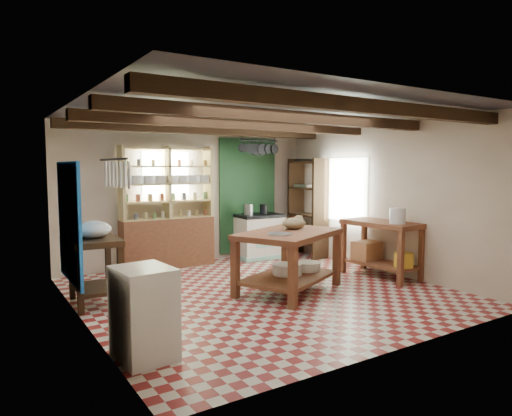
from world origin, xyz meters
TOP-DOWN VIEW (x-y plane):
  - floor at (0.00, 0.00)m, footprint 5.00×5.00m
  - ceiling at (0.00, 0.00)m, footprint 5.00×5.00m
  - wall_back at (0.00, 2.50)m, footprint 5.00×0.04m
  - wall_front at (0.00, -2.50)m, footprint 5.00×0.04m
  - wall_left at (-2.50, 0.00)m, footprint 0.04×5.00m
  - wall_right at (2.50, 0.00)m, footprint 0.04×5.00m
  - ceiling_beams at (0.00, 0.00)m, footprint 5.00×3.80m
  - blue_wall_patch at (-2.47, 0.90)m, footprint 0.04×1.40m
  - green_wall_patch at (1.25, 2.47)m, footprint 1.30×0.04m
  - window_back at (-0.50, 2.48)m, footprint 0.90×0.02m
  - window_right at (2.48, 1.00)m, footprint 0.02×1.30m
  - utensil_rail at (-2.44, -1.20)m, footprint 0.06×0.90m
  - pot_rack at (1.25, 2.05)m, footprint 0.86×0.12m
  - shelving_unit at (-0.55, 2.31)m, footprint 1.70×0.34m
  - tall_rack at (2.28, 1.80)m, footprint 0.40×0.86m
  - work_table at (0.35, -0.17)m, footprint 1.87×1.61m
  - stove at (1.33, 2.15)m, footprint 0.93×0.65m
  - prep_table at (-2.20, 0.72)m, footprint 0.65×0.91m
  - white_cabinet at (-2.22, -1.33)m, footprint 0.54×0.63m
  - right_counter at (2.18, -0.27)m, footprint 0.73×1.34m
  - cat at (0.56, -0.01)m, footprint 0.49×0.46m
  - steel_tray at (0.05, -0.36)m, footprint 0.45×0.45m
  - basin_large at (0.37, -0.10)m, footprint 0.58×0.58m
  - basin_small at (0.80, -0.07)m, footprint 0.50×0.50m
  - kettle_left at (1.08, 2.16)m, footprint 0.19×0.19m
  - kettle_right at (1.43, 2.15)m, footprint 0.16×0.16m
  - enamel_bowl at (-2.20, 0.72)m, footprint 0.47×0.47m
  - white_bucket at (2.15, -0.62)m, footprint 0.27×0.27m
  - wicker_basket at (2.16, 0.03)m, footprint 0.46×0.38m
  - yellow_tub at (2.21, -0.72)m, footprint 0.32×0.32m

SIDE VIEW (x-z plane):
  - floor at x=0.00m, z-range -0.02..0.00m
  - basin_small at x=0.80m, z-range 0.24..0.37m
  - basin_large at x=0.37m, z-range 0.24..0.39m
  - yellow_tub at x=2.21m, z-range 0.25..0.47m
  - wicker_basket at x=2.16m, z-range 0.25..0.55m
  - white_cabinet at x=-2.22m, z-range 0.00..0.88m
  - stove at x=1.33m, z-range 0.00..0.89m
  - work_table at x=0.35m, z-range 0.00..0.89m
  - prep_table at x=-2.20m, z-range 0.00..0.89m
  - right_counter at x=2.18m, z-range 0.00..0.93m
  - steel_tray at x=0.05m, z-range 0.89..0.91m
  - cat at x=0.56m, z-range 0.89..1.07m
  - kettle_right at x=1.43m, z-range 0.89..1.08m
  - kettle_left at x=1.08m, z-range 0.89..1.10m
  - tall_rack at x=2.28m, z-range 0.00..2.00m
  - enamel_bowl at x=-2.20m, z-range 0.89..1.12m
  - white_bucket at x=2.15m, z-range 0.93..1.19m
  - blue_wall_patch at x=-2.47m, z-range 0.30..1.90m
  - shelving_unit at x=-0.55m, z-range 0.00..2.20m
  - green_wall_patch at x=1.25m, z-range 0.10..2.40m
  - wall_back at x=0.00m, z-range 0.00..2.60m
  - wall_front at x=0.00m, z-range 0.00..2.60m
  - wall_left at x=-2.50m, z-range 0.00..2.60m
  - wall_right at x=2.50m, z-range 0.00..2.60m
  - window_right at x=2.48m, z-range 0.80..2.00m
  - window_back at x=-0.50m, z-range 1.30..2.10m
  - utensil_rail at x=-2.44m, z-range 1.64..1.92m
  - pot_rack at x=1.25m, z-range 2.00..2.36m
  - ceiling_beams at x=0.00m, z-range 2.40..2.56m
  - ceiling at x=0.00m, z-range 2.59..2.61m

